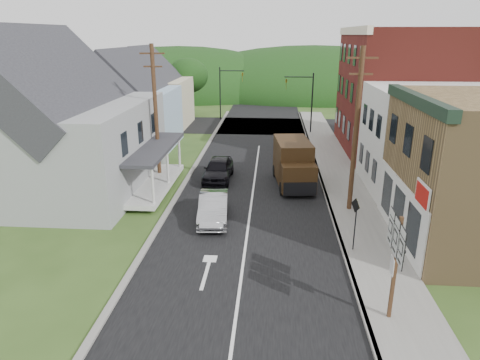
% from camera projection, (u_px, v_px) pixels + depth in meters
% --- Properties ---
extents(ground, '(120.00, 120.00, 0.00)m').
position_uv_depth(ground, '(247.00, 235.00, 21.45)').
color(ground, '#2D4719').
rests_on(ground, ground).
extents(road, '(9.00, 90.00, 0.02)m').
position_uv_depth(road, '(255.00, 173.00, 30.89)').
color(road, black).
rests_on(road, ground).
extents(cross_road, '(60.00, 9.00, 0.02)m').
position_uv_depth(cross_road, '(262.00, 126.00, 46.93)').
color(cross_road, black).
rests_on(cross_road, ground).
extents(sidewalk_right, '(2.80, 55.00, 0.15)m').
position_uv_depth(sidewalk_right, '(342.00, 184.00, 28.55)').
color(sidewalk_right, slate).
rests_on(sidewalk_right, ground).
extents(curb_right, '(0.20, 55.00, 0.15)m').
position_uv_depth(curb_right, '(322.00, 183.00, 28.65)').
color(curb_right, slate).
rests_on(curb_right, ground).
extents(curb_left, '(0.30, 55.00, 0.12)m').
position_uv_depth(curb_left, '(187.00, 180.00, 29.32)').
color(curb_left, slate).
rests_on(curb_left, ground).
extents(storefront_white, '(8.00, 7.00, 6.50)m').
position_uv_depth(storefront_white, '(435.00, 140.00, 26.67)').
color(storefront_white, silver).
rests_on(storefront_white, ground).
extents(storefront_red, '(8.00, 12.00, 10.00)m').
position_uv_depth(storefront_red, '(397.00, 93.00, 35.07)').
color(storefront_red, maroon).
rests_on(storefront_red, ground).
extents(house_gray, '(10.20, 12.24, 8.35)m').
position_uv_depth(house_gray, '(61.00, 124.00, 26.61)').
color(house_gray, gray).
rests_on(house_gray, ground).
extents(house_blue, '(7.14, 8.16, 7.28)m').
position_uv_depth(house_blue, '(133.00, 105.00, 37.09)').
color(house_blue, '#9AB5D3').
rests_on(house_blue, ground).
extents(house_cream, '(7.14, 8.16, 7.28)m').
position_uv_depth(house_cream, '(155.00, 92.00, 45.62)').
color(house_cream, '#C2BA96').
rests_on(house_cream, ground).
extents(utility_pole_right, '(1.60, 0.26, 9.00)m').
position_uv_depth(utility_pole_right, '(356.00, 130.00, 22.85)').
color(utility_pole_right, '#472D19').
rests_on(utility_pole_right, ground).
extents(utility_pole_left, '(1.60, 0.26, 9.00)m').
position_uv_depth(utility_pole_left, '(156.00, 113.00, 27.96)').
color(utility_pole_left, '#472D19').
rests_on(utility_pole_left, ground).
extents(traffic_signal_right, '(2.87, 0.20, 6.00)m').
position_uv_depth(traffic_signal_right, '(305.00, 96.00, 42.10)').
color(traffic_signal_right, black).
rests_on(traffic_signal_right, ground).
extents(traffic_signal_left, '(2.87, 0.20, 6.00)m').
position_uv_depth(traffic_signal_left, '(226.00, 87.00, 49.33)').
color(traffic_signal_left, black).
rests_on(traffic_signal_left, ground).
extents(tree_left_b, '(4.80, 4.80, 6.94)m').
position_uv_depth(tree_left_b, '(34.00, 99.00, 32.42)').
color(tree_left_b, '#382616').
rests_on(tree_left_b, ground).
extents(tree_left_c, '(5.80, 5.80, 8.41)m').
position_uv_depth(tree_left_c, '(57.00, 75.00, 39.77)').
color(tree_left_c, '#382616').
rests_on(tree_left_c, ground).
extents(tree_left_d, '(4.80, 4.80, 6.94)m').
position_uv_depth(tree_left_d, '(188.00, 76.00, 50.72)').
color(tree_left_d, '#382616').
rests_on(tree_left_d, ground).
extents(forested_ridge, '(90.00, 30.00, 16.00)m').
position_uv_depth(forested_ridge, '(266.00, 93.00, 73.35)').
color(forested_ridge, black).
rests_on(forested_ridge, ground).
extents(silver_sedan, '(1.88, 4.45, 1.43)m').
position_uv_depth(silver_sedan, '(214.00, 208.00, 22.92)').
color(silver_sedan, '#A2A2A6').
rests_on(silver_sedan, ground).
extents(dark_sedan, '(1.90, 4.54, 1.53)m').
position_uv_depth(dark_sedan, '(218.00, 169.00, 29.27)').
color(dark_sedan, black).
rests_on(dark_sedan, ground).
extents(delivery_van, '(2.71, 5.46, 2.94)m').
position_uv_depth(delivery_van, '(293.00, 164.00, 28.03)').
color(delivery_van, black).
rests_on(delivery_van, ground).
extents(route_sign_cluster, '(0.23, 2.18, 3.81)m').
position_uv_depth(route_sign_cluster, '(395.00, 254.00, 14.21)').
color(route_sign_cluster, '#472D19').
rests_on(route_sign_cluster, sidewalk_right).
extents(warning_sign, '(0.27, 0.66, 2.53)m').
position_uv_depth(warning_sign, '(355.00, 217.00, 19.15)').
color(warning_sign, black).
rests_on(warning_sign, sidewalk_right).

